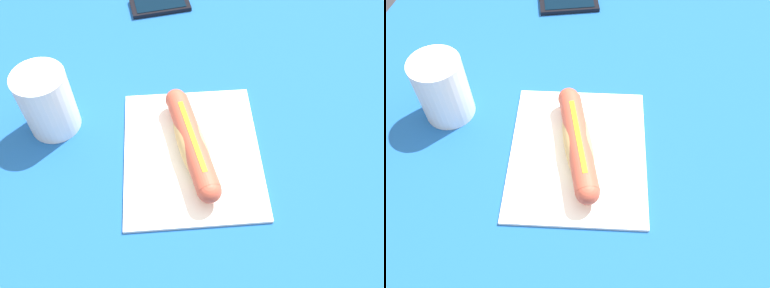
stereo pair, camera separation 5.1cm
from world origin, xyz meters
The scene contains 6 objects.
ground_plane centered at (0.00, 0.00, 0.00)m, with size 6.00×6.00×0.00m, color #2D2D33.
dining_table centered at (0.00, 0.00, 0.64)m, with size 1.15×0.95×0.77m.
paper_wrapper centered at (-0.04, -0.04, 0.78)m, with size 0.27×0.23×0.01m, color white.
hot_dog centered at (-0.04, -0.04, 0.81)m, with size 0.22×0.11×0.05m.
cell_phone centered at (0.36, 0.08, 0.78)m, with size 0.11×0.15×0.01m.
drinking_cup centered at (0.00, 0.21, 0.83)m, with size 0.09×0.09×0.12m, color white.
Camera 2 is at (-0.43, -0.13, 1.36)m, focal length 38.73 mm.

